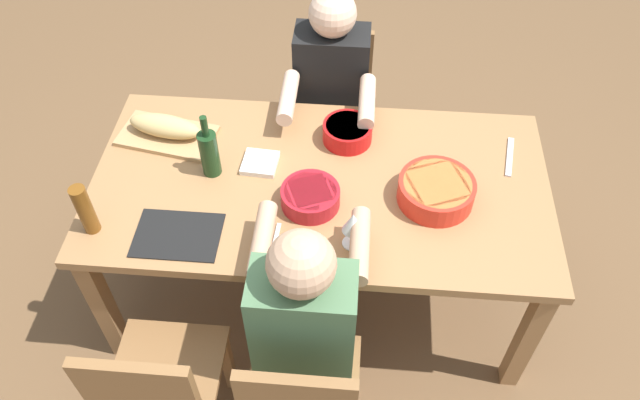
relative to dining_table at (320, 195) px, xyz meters
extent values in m
plane|color=brown|center=(0.00, 0.00, -0.66)|extent=(8.00, 8.00, 0.00)
cube|color=#9E7044|center=(0.00, 0.00, 0.06)|extent=(1.84, 0.95, 0.04)
cube|color=#9E7044|center=(-0.86, -0.42, -0.31)|extent=(0.07, 0.07, 0.70)
cube|color=#9E7044|center=(0.86, -0.42, -0.31)|extent=(0.07, 0.07, 0.70)
cube|color=#9E7044|center=(-0.86, 0.42, -0.31)|extent=(0.07, 0.07, 0.70)
cube|color=#9E7044|center=(0.86, 0.42, -0.31)|extent=(0.07, 0.07, 0.70)
cube|color=olive|center=(0.00, 0.72, -0.22)|extent=(0.40, 0.40, 0.03)
cube|color=olive|center=(0.00, 0.90, -0.01)|extent=(0.38, 0.04, 0.40)
cube|color=olive|center=(0.17, 0.55, -0.45)|extent=(0.04, 0.04, 0.42)
cube|color=olive|center=(-0.17, 0.55, -0.45)|extent=(0.04, 0.04, 0.42)
cube|color=olive|center=(0.17, 0.89, -0.45)|extent=(0.04, 0.04, 0.42)
cube|color=olive|center=(-0.17, 0.89, -0.45)|extent=(0.04, 0.04, 0.42)
cylinder|color=#2D2D38|center=(0.08, 0.50, -0.43)|extent=(0.11, 0.11, 0.45)
cylinder|color=#2D2D38|center=(-0.08, 0.50, -0.43)|extent=(0.11, 0.11, 0.45)
cube|color=black|center=(0.00, 0.66, 0.07)|extent=(0.34, 0.20, 0.55)
cylinder|color=beige|center=(0.17, 0.39, 0.19)|extent=(0.07, 0.30, 0.07)
cylinder|color=beige|center=(-0.17, 0.39, 0.19)|extent=(0.07, 0.30, 0.07)
sphere|color=beige|center=(0.00, 0.66, 0.44)|extent=(0.21, 0.21, 0.21)
cube|color=olive|center=(-0.51, -0.72, -0.22)|extent=(0.40, 0.40, 0.03)
cube|color=olive|center=(-0.51, -0.90, -0.01)|extent=(0.38, 0.04, 0.40)
cube|color=olive|center=(-0.68, -0.55, -0.45)|extent=(0.04, 0.04, 0.42)
cube|color=olive|center=(-0.34, -0.55, -0.45)|extent=(0.04, 0.04, 0.42)
cube|color=olive|center=(0.00, -0.72, -0.22)|extent=(0.40, 0.40, 0.03)
cube|color=olive|center=(-0.17, -0.55, -0.45)|extent=(0.04, 0.04, 0.42)
cube|color=olive|center=(0.17, -0.55, -0.45)|extent=(0.04, 0.04, 0.42)
cylinder|color=#2D2D38|center=(-0.08, -0.50, -0.43)|extent=(0.11, 0.11, 0.45)
cylinder|color=#2D2D38|center=(0.08, -0.50, -0.43)|extent=(0.11, 0.11, 0.45)
cube|color=#4C724C|center=(0.00, -0.66, 0.07)|extent=(0.34, 0.20, 0.55)
cylinder|color=tan|center=(-0.17, -0.39, 0.19)|extent=(0.07, 0.30, 0.07)
cylinder|color=tan|center=(0.17, -0.39, 0.19)|extent=(0.07, 0.30, 0.07)
sphere|color=tan|center=(0.00, -0.66, 0.44)|extent=(0.21, 0.21, 0.21)
cylinder|color=#B21923|center=(-0.03, -0.12, 0.12)|extent=(0.23, 0.23, 0.08)
cylinder|color=#669E33|center=(-0.03, -0.12, 0.14)|extent=(0.20, 0.20, 0.03)
cylinder|color=red|center=(0.45, -0.05, 0.13)|extent=(0.30, 0.30, 0.09)
cylinder|color=orange|center=(0.45, -0.05, 0.16)|extent=(0.26, 0.26, 0.03)
cylinder|color=red|center=(0.10, 0.26, 0.12)|extent=(0.21, 0.21, 0.08)
cylinder|color=#2D7028|center=(0.10, 0.26, 0.15)|extent=(0.18, 0.18, 0.03)
cube|color=tan|center=(-0.67, 0.21, 0.09)|extent=(0.43, 0.29, 0.02)
ellipsoid|color=tan|center=(-0.67, 0.21, 0.15)|extent=(0.33, 0.17, 0.09)
cylinder|color=#193819|center=(-0.44, 0.02, 0.18)|extent=(0.08, 0.08, 0.20)
cylinder|color=#193819|center=(-0.44, 0.02, 0.33)|extent=(0.03, 0.03, 0.09)
cylinder|color=brown|center=(-0.83, -0.31, 0.19)|extent=(0.06, 0.06, 0.22)
cylinder|color=silver|center=(0.14, -0.30, 0.08)|extent=(0.07, 0.07, 0.01)
cylinder|color=silver|center=(0.14, -0.30, 0.12)|extent=(0.01, 0.01, 0.07)
cone|color=silver|center=(0.14, -0.30, 0.20)|extent=(0.08, 0.08, 0.08)
cube|color=black|center=(-0.51, -0.32, 0.08)|extent=(0.32, 0.23, 0.01)
cube|color=silver|center=(-0.14, -0.32, 0.08)|extent=(0.03, 0.17, 0.01)
cube|color=silver|center=(0.78, 0.20, 0.08)|extent=(0.06, 0.23, 0.01)
cube|color=white|center=(-0.25, 0.07, 0.09)|extent=(0.15, 0.15, 0.02)
camera|label=1|loc=(0.14, -1.69, 1.91)|focal=34.90mm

